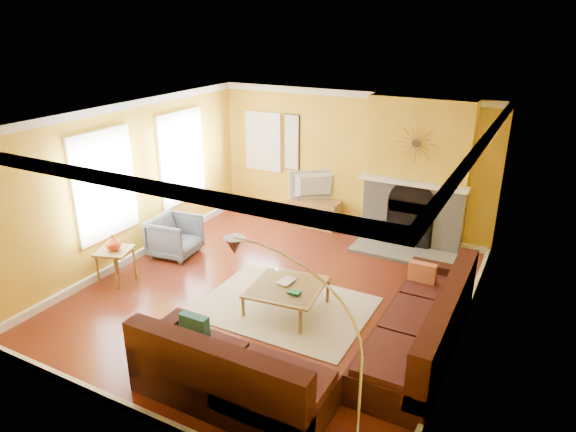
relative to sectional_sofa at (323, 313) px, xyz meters
The scene contains 27 objects.
floor 1.54m from the sectional_sofa, 144.69° to the left, with size 5.50×6.00×0.02m, color maroon.
ceiling 2.70m from the sectional_sofa, 144.69° to the left, with size 5.50×6.00×0.02m, color white.
wall_back 4.14m from the sectional_sofa, 107.27° to the left, with size 5.50×0.02×2.70m, color gold.
wall_front 2.63m from the sectional_sofa, 119.05° to the right, with size 5.50×0.02×2.70m, color gold.
wall_left 4.15m from the sectional_sofa, 167.89° to the left, with size 0.02×6.00×2.70m, color gold.
wall_right 1.99m from the sectional_sofa, 28.58° to the left, with size 0.02×6.00×2.70m, color gold.
baseboard 1.52m from the sectional_sofa, 144.69° to the left, with size 5.50×6.00×0.12m, color white, non-canonical shape.
crown_molding 2.64m from the sectional_sofa, 144.69° to the left, with size 5.50×6.00×0.12m, color white, non-canonical shape.
window_left_near 4.59m from the sectional_sofa, 151.26° to the left, with size 0.06×1.22×1.72m, color white.
window_left_far 4.07m from the sectional_sofa, behind, with size 0.06×1.22×1.72m, color white.
window_back 5.03m from the sectional_sofa, 129.13° to the left, with size 0.82×0.06×1.22m, color white.
wall_art 4.68m from the sectional_sofa, 122.67° to the left, with size 0.34×0.04×1.14m, color white.
fireplace 3.76m from the sectional_sofa, 87.65° to the left, with size 1.80×0.40×2.70m, color gray, non-canonical shape.
mantel 3.51m from the sectional_sofa, 87.48° to the left, with size 1.92×0.22×0.08m, color white.
hearth 3.13m from the sectional_sofa, 87.23° to the left, with size 1.80×0.70×0.06m, color gray.
sunburst 3.74m from the sectional_sofa, 87.49° to the left, with size 0.70×0.04×0.70m, color olive, non-canonical shape.
rug 1.10m from the sectional_sofa, 147.09° to the left, with size 2.40×1.80×0.02m, color beige.
sectional_sofa is the anchor object (origin of this frame).
coffee_table 0.98m from the sectional_sofa, 147.99° to the left, with size 1.00×1.00×0.40m, color white, non-canonical shape.
media_console 4.03m from the sectional_sofa, 116.57° to the left, with size 1.00×0.45×0.55m, color olive.
tv 4.04m from the sectional_sofa, 116.57° to the left, with size 1.02×0.13×0.59m, color black.
subwoofer 3.76m from the sectional_sofa, 104.67° to the left, with size 0.30×0.30×0.30m, color white.
armchair 3.61m from the sectional_sofa, 160.56° to the left, with size 0.76×0.78×0.71m, color slate.
side_table 3.60m from the sectional_sofa, behind, with size 0.50×0.50×0.55m, color olive, non-canonical shape.
vase 3.61m from the sectional_sofa, behind, with size 0.24×0.24×0.25m, color #E5491A.
book 1.12m from the sectional_sofa, 147.72° to the left, with size 0.20×0.27×0.03m, color white.
arc_lamp 1.88m from the sectional_sofa, 72.84° to the right, with size 1.35×0.36×2.12m, color silver, non-canonical shape.
Camera 1 is at (3.43, -6.02, 3.97)m, focal length 32.00 mm.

